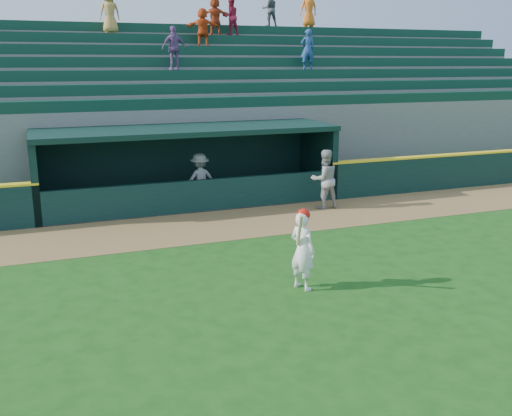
% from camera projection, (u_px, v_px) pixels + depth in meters
% --- Properties ---
extents(ground, '(120.00, 120.00, 0.00)m').
position_uv_depth(ground, '(284.00, 288.00, 11.55)').
color(ground, '#194812').
rests_on(ground, ground).
extents(warning_track, '(40.00, 3.00, 0.01)m').
position_uv_depth(warning_track, '(214.00, 225.00, 15.98)').
color(warning_track, olive).
rests_on(warning_track, ground).
extents(field_wall_right, '(15.50, 0.30, 1.20)m').
position_uv_depth(field_wall_right, '(512.00, 167.00, 21.54)').
color(field_wall_right, black).
rests_on(field_wall_right, ground).
extents(dugout_player_front, '(0.90, 0.70, 1.85)m').
position_uv_depth(dugout_player_front, '(324.00, 179.00, 17.67)').
color(dugout_player_front, '#A4A49F').
rests_on(dugout_player_front, ground).
extents(dugout_player_inside, '(1.15, 0.76, 1.67)m').
position_uv_depth(dugout_player_inside, '(200.00, 180.00, 18.07)').
color(dugout_player_inside, '#9E9E99').
rests_on(dugout_player_inside, ground).
extents(dugout, '(9.40, 2.80, 2.46)m').
position_uv_depth(dugout, '(186.00, 160.00, 18.46)').
color(dugout, '#63625E').
rests_on(dugout, ground).
extents(stands, '(34.50, 6.25, 7.59)m').
position_uv_depth(stands, '(156.00, 116.00, 22.33)').
color(stands, slate).
rests_on(stands, ground).
extents(batter_at_plate, '(0.59, 0.82, 1.69)m').
position_uv_depth(batter_at_plate, '(303.00, 249.00, 11.34)').
color(batter_at_plate, white).
rests_on(batter_at_plate, ground).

